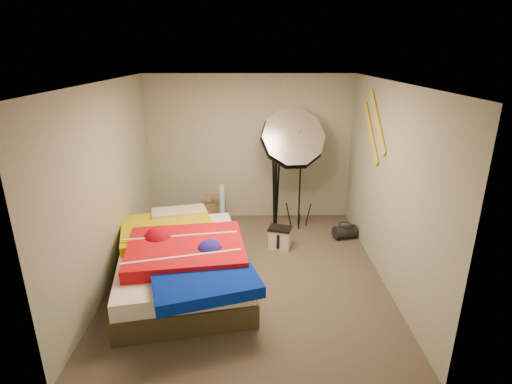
{
  "coord_description": "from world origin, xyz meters",
  "views": [
    {
      "loc": [
        0.04,
        -4.74,
        2.83
      ],
      "look_at": [
        0.1,
        0.6,
        0.95
      ],
      "focal_mm": 28.0,
      "sensor_mm": 36.0,
      "label": 1
    }
  ],
  "objects_px": {
    "camera_case": "(280,239)",
    "duffel_bag": "(345,232)",
    "wrapping_roll": "(222,207)",
    "bed": "(183,260)",
    "camera_tripod": "(276,182)",
    "photo_umbrella": "(292,140)",
    "tote_bag": "(215,209)"
  },
  "relations": [
    {
      "from": "duffel_bag",
      "to": "camera_tripod",
      "type": "xyz_separation_m",
      "value": [
        -1.09,
        0.51,
        0.67
      ]
    },
    {
      "from": "duffel_bag",
      "to": "photo_umbrella",
      "type": "bearing_deg",
      "value": 144.57
    },
    {
      "from": "wrapping_roll",
      "to": "photo_umbrella",
      "type": "distance_m",
      "value": 1.62
    },
    {
      "from": "duffel_bag",
      "to": "bed",
      "type": "bearing_deg",
      "value": -165.4
    },
    {
      "from": "photo_umbrella",
      "to": "camera_tripod",
      "type": "height_order",
      "value": "photo_umbrella"
    },
    {
      "from": "wrapping_roll",
      "to": "camera_tripod",
      "type": "xyz_separation_m",
      "value": [
        0.9,
        0.08,
        0.4
      ]
    },
    {
      "from": "tote_bag",
      "to": "camera_tripod",
      "type": "bearing_deg",
      "value": -2.27
    },
    {
      "from": "camera_case",
      "to": "photo_umbrella",
      "type": "bearing_deg",
      "value": 89.05
    },
    {
      "from": "duffel_bag",
      "to": "camera_tripod",
      "type": "bearing_deg",
      "value": 141.12
    },
    {
      "from": "camera_tripod",
      "to": "bed",
      "type": "bearing_deg",
      "value": -125.55
    },
    {
      "from": "camera_case",
      "to": "photo_umbrella",
      "type": "distance_m",
      "value": 1.55
    },
    {
      "from": "bed",
      "to": "camera_case",
      "type": "bearing_deg",
      "value": 36.29
    },
    {
      "from": "camera_case",
      "to": "photo_umbrella",
      "type": "relative_size",
      "value": 0.15
    },
    {
      "from": "camera_case",
      "to": "duffel_bag",
      "type": "bearing_deg",
      "value": 33.79
    },
    {
      "from": "photo_umbrella",
      "to": "tote_bag",
      "type": "bearing_deg",
      "value": 158.27
    },
    {
      "from": "duffel_bag",
      "to": "bed",
      "type": "height_order",
      "value": "bed"
    },
    {
      "from": "duffel_bag",
      "to": "camera_case",
      "type": "bearing_deg",
      "value": -176.77
    },
    {
      "from": "bed",
      "to": "camera_tripod",
      "type": "relative_size",
      "value": 1.89
    },
    {
      "from": "wrapping_roll",
      "to": "bed",
      "type": "relative_size",
      "value": 0.29
    },
    {
      "from": "wrapping_roll",
      "to": "photo_umbrella",
      "type": "relative_size",
      "value": 0.35
    },
    {
      "from": "camera_case",
      "to": "duffel_bag",
      "type": "distance_m",
      "value": 1.11
    },
    {
      "from": "bed",
      "to": "camera_tripod",
      "type": "bearing_deg",
      "value": 54.45
    },
    {
      "from": "camera_case",
      "to": "camera_tripod",
      "type": "xyz_separation_m",
      "value": [
        -0.02,
        0.83,
        0.62
      ]
    },
    {
      "from": "tote_bag",
      "to": "wrapping_roll",
      "type": "relative_size",
      "value": 0.47
    },
    {
      "from": "camera_case",
      "to": "wrapping_roll",
      "type": "bearing_deg",
      "value": 157.26
    },
    {
      "from": "wrapping_roll",
      "to": "duffel_bag",
      "type": "xyz_separation_m",
      "value": [
        1.98,
        -0.43,
        -0.27
      ]
    },
    {
      "from": "camera_tripod",
      "to": "duffel_bag",
      "type": "bearing_deg",
      "value": -24.98
    },
    {
      "from": "camera_case",
      "to": "photo_umbrella",
      "type": "height_order",
      "value": "photo_umbrella"
    },
    {
      "from": "tote_bag",
      "to": "photo_umbrella",
      "type": "height_order",
      "value": "photo_umbrella"
    },
    {
      "from": "camera_case",
      "to": "photo_umbrella",
      "type": "xyz_separation_m",
      "value": [
        0.21,
        0.66,
        1.38
      ]
    },
    {
      "from": "tote_bag",
      "to": "duffel_bag",
      "type": "height_order",
      "value": "tote_bag"
    },
    {
      "from": "wrapping_roll",
      "to": "camera_case",
      "type": "xyz_separation_m",
      "value": [
        0.92,
        -0.76,
        -0.22
      ]
    }
  ]
}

